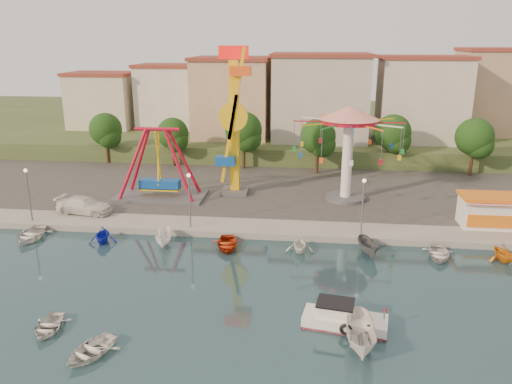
# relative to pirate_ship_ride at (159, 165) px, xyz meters

# --- Properties ---
(ground) EXTENTS (200.00, 200.00, 0.00)m
(ground) POSITION_rel_pirate_ship_ride_xyz_m (13.55, -21.65, -4.39)
(ground) COLOR #142F38
(ground) RESTS_ON ground
(quay_deck) EXTENTS (200.00, 100.00, 0.60)m
(quay_deck) POSITION_rel_pirate_ship_ride_xyz_m (13.55, 40.35, -4.09)
(quay_deck) COLOR #9E998E
(quay_deck) RESTS_ON ground
(asphalt_pad) EXTENTS (90.00, 28.00, 0.01)m
(asphalt_pad) POSITION_rel_pirate_ship_ride_xyz_m (13.55, 8.35, -3.79)
(asphalt_pad) COLOR #4C4944
(asphalt_pad) RESTS_ON quay_deck
(hill_terrace) EXTENTS (200.00, 60.00, 3.00)m
(hill_terrace) POSITION_rel_pirate_ship_ride_xyz_m (13.55, 45.35, -2.89)
(hill_terrace) COLOR #384C26
(hill_terrace) RESTS_ON ground
(pirate_ship_ride) EXTENTS (10.00, 5.00, 8.00)m
(pirate_ship_ride) POSITION_rel_pirate_ship_ride_xyz_m (0.00, 0.00, 0.00)
(pirate_ship_ride) COLOR #59595E
(pirate_ship_ride) RESTS_ON quay_deck
(kamikaze_tower) EXTENTS (3.59, 3.10, 16.50)m
(kamikaze_tower) POSITION_rel_pirate_ship_ride_xyz_m (8.22, 2.37, 4.21)
(kamikaze_tower) COLOR #59595E
(kamikaze_tower) RESTS_ON quay_deck
(wave_swinger) EXTENTS (11.60, 11.60, 10.40)m
(wave_swinger) POSITION_rel_pirate_ship_ride_xyz_m (20.68, 1.62, 3.80)
(wave_swinger) COLOR #59595E
(wave_swinger) RESTS_ON quay_deck
(booth_left) EXTENTS (5.40, 3.78, 3.08)m
(booth_left) POSITION_rel_pirate_ship_ride_xyz_m (33.70, -5.16, -2.23)
(booth_left) COLOR white
(booth_left) RESTS_ON quay_deck
(lamp_post_0) EXTENTS (0.14, 0.14, 5.00)m
(lamp_post_0) POSITION_rel_pirate_ship_ride_xyz_m (-10.45, -8.65, -1.29)
(lamp_post_0) COLOR #59595E
(lamp_post_0) RESTS_ON quay_deck
(lamp_post_1) EXTENTS (0.14, 0.14, 5.00)m
(lamp_post_1) POSITION_rel_pirate_ship_ride_xyz_m (5.55, -8.65, -1.29)
(lamp_post_1) COLOR #59595E
(lamp_post_1) RESTS_ON quay_deck
(lamp_post_2) EXTENTS (0.14, 0.14, 5.00)m
(lamp_post_2) POSITION_rel_pirate_ship_ride_xyz_m (21.55, -8.65, -1.29)
(lamp_post_2) COLOR #59595E
(lamp_post_2) RESTS_ON quay_deck
(tree_0) EXTENTS (4.60, 4.60, 7.19)m
(tree_0) POSITION_rel_pirate_ship_ride_xyz_m (-12.45, 15.33, 1.08)
(tree_0) COLOR #382314
(tree_0) RESTS_ON quay_deck
(tree_1) EXTENTS (4.35, 4.35, 6.80)m
(tree_1) POSITION_rel_pirate_ship_ride_xyz_m (-2.45, 14.60, 0.81)
(tree_1) COLOR #382314
(tree_1) RESTS_ON quay_deck
(tree_2) EXTENTS (5.02, 5.02, 7.85)m
(tree_2) POSITION_rel_pirate_ship_ride_xyz_m (7.55, 14.16, 1.52)
(tree_2) COLOR #382314
(tree_2) RESTS_ON quay_deck
(tree_3) EXTENTS (4.68, 4.68, 7.32)m
(tree_3) POSITION_rel_pirate_ship_ride_xyz_m (17.55, 12.72, 1.16)
(tree_3) COLOR #382314
(tree_3) RESTS_ON quay_deck
(tree_4) EXTENTS (4.86, 4.86, 7.60)m
(tree_4) POSITION_rel_pirate_ship_ride_xyz_m (27.55, 15.71, 1.35)
(tree_4) COLOR #382314
(tree_4) RESTS_ON quay_deck
(tree_5) EXTENTS (4.83, 4.83, 7.54)m
(tree_5) POSITION_rel_pirate_ship_ride_xyz_m (37.55, 13.89, 1.31)
(tree_5) COLOR #382314
(tree_5) RESTS_ON quay_deck
(building_0) EXTENTS (9.26, 9.53, 11.87)m
(building_0) POSITION_rel_pirate_ship_ride_xyz_m (-19.82, 24.42, 4.54)
(building_0) COLOR beige
(building_0) RESTS_ON hill_terrace
(building_1) EXTENTS (12.33, 9.01, 8.63)m
(building_1) POSITION_rel_pirate_ship_ride_xyz_m (-7.77, 29.74, 2.92)
(building_1) COLOR silver
(building_1) RESTS_ON hill_terrace
(building_2) EXTENTS (11.95, 9.28, 11.23)m
(building_2) POSITION_rel_pirate_ship_ride_xyz_m (5.37, 30.31, 4.22)
(building_2) COLOR tan
(building_2) RESTS_ON hill_terrace
(building_3) EXTENTS (12.59, 10.50, 9.20)m
(building_3) POSITION_rel_pirate_ship_ride_xyz_m (19.16, 27.16, 3.20)
(building_3) COLOR beige
(building_3) RESTS_ON hill_terrace
(building_4) EXTENTS (10.75, 9.23, 9.24)m
(building_4) POSITION_rel_pirate_ship_ride_xyz_m (32.62, 30.56, 3.22)
(building_4) COLOR beige
(building_4) RESTS_ON hill_terrace
(building_5) EXTENTS (12.77, 10.96, 11.21)m
(building_5) POSITION_rel_pirate_ship_ride_xyz_m (45.92, 28.69, 4.21)
(building_5) COLOR tan
(building_5) RESTS_ON hill_terrace
(cabin_motorboat) EXTENTS (5.59, 2.85, 1.88)m
(cabin_motorboat) POSITION_rel_pirate_ship_ride_xyz_m (19.15, -23.51, -3.89)
(cabin_motorboat) COLOR white
(cabin_motorboat) RESTS_ON ground
(rowboat_a) EXTENTS (2.61, 3.42, 0.66)m
(rowboat_a) POSITION_rel_pirate_ship_ride_xyz_m (0.52, -26.05, -4.06)
(rowboat_a) COLOR silver
(rowboat_a) RESTS_ON ground
(rowboat_b) EXTENTS (3.67, 4.23, 0.73)m
(rowboat_b) POSITION_rel_pirate_ship_ride_xyz_m (4.29, -28.27, -4.03)
(rowboat_b) COLOR silver
(rowboat_b) RESTS_ON ground
(skiff) EXTENTS (1.77, 4.63, 1.78)m
(skiff) POSITION_rel_pirate_ship_ride_xyz_m (20.10, -25.79, -3.50)
(skiff) COLOR silver
(skiff) RESTS_ON ground
(van) EXTENTS (6.06, 3.07, 1.68)m
(van) POSITION_rel_pirate_ship_ride_xyz_m (-6.18, -6.00, -2.95)
(van) COLOR silver
(van) RESTS_ON quay_deck
(moored_boat_0) EXTENTS (3.34, 4.45, 0.87)m
(moored_boat_0) POSITION_rel_pirate_ship_ride_xyz_m (-8.85, -11.85, -3.96)
(moored_boat_0) COLOR silver
(moored_boat_0) RESTS_ON ground
(moored_boat_1) EXTENTS (3.10, 3.40, 1.53)m
(moored_boat_1) POSITION_rel_pirate_ship_ride_xyz_m (-1.85, -11.85, -3.63)
(moored_boat_1) COLOR #1623C7
(moored_boat_1) RESTS_ON ground
(moored_boat_2) EXTENTS (1.88, 3.68, 1.35)m
(moored_boat_2) POSITION_rel_pirate_ship_ride_xyz_m (3.88, -11.85, -3.72)
(moored_boat_2) COLOR white
(moored_boat_2) RESTS_ON ground
(moored_boat_3) EXTENTS (3.25, 4.18, 0.79)m
(moored_boat_3) POSITION_rel_pirate_ship_ride_xyz_m (9.59, -11.85, -4.00)
(moored_boat_3) COLOR #AF2D0E
(moored_boat_3) RESTS_ON ground
(moored_boat_4) EXTENTS (2.54, 2.90, 1.47)m
(moored_boat_4) POSITION_rel_pirate_ship_ride_xyz_m (16.04, -11.85, -3.66)
(moored_boat_4) COLOR white
(moored_boat_4) RESTS_ON ground
(moored_boat_5) EXTENTS (2.11, 3.72, 1.35)m
(moored_boat_5) POSITION_rel_pirate_ship_ride_xyz_m (21.91, -11.85, -3.72)
(moored_boat_5) COLOR #55565A
(moored_boat_5) RESTS_ON ground
(moored_boat_6) EXTENTS (3.12, 3.99, 0.75)m
(moored_boat_6) POSITION_rel_pirate_ship_ride_xyz_m (27.79, -11.85, -4.02)
(moored_boat_6) COLOR beige
(moored_boat_6) RESTS_ON ground
(moored_boat_7) EXTENTS (3.06, 3.35, 1.50)m
(moored_boat_7) POSITION_rel_pirate_ship_ride_xyz_m (32.98, -11.85, -3.64)
(moored_boat_7) COLOR orange
(moored_boat_7) RESTS_ON ground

